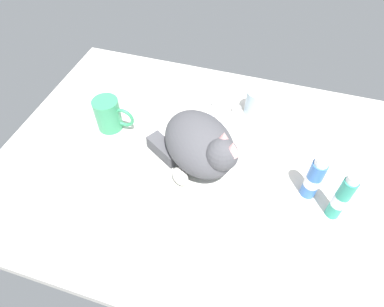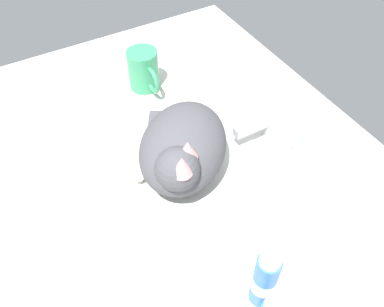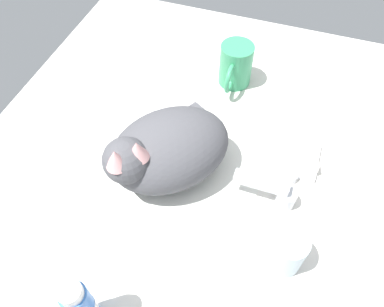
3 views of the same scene
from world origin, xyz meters
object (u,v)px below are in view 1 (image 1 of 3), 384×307
Objects in this scene: coffee_mug at (109,114)px; rinse_cup at (256,102)px; soap_bar at (188,93)px; mouthwash_bottle at (342,198)px; cat at (200,145)px; toothpaste_bottle at (314,178)px; faucet at (218,106)px.

rinse_cup is (39.66, 18.98, -0.94)cm from coffee_mug.
soap_bar is 0.48× the size of mouthwash_bottle.
cat is 3.97× the size of soap_bar.
rinse_cup is (10.44, 24.53, -3.37)cm from cat.
toothpaste_bottle is at bearing -32.69° from soap_bar.
soap_bar is at bearing 114.72° from cat.
cat is (0.56, -21.25, 4.83)cm from faucet.
rinse_cup reaches higher than soap_bar.
coffee_mug reaches higher than faucet.
coffee_mug is at bearing -151.29° from faucet.
rinse_cup is (11.00, 3.28, 1.46)cm from faucet.
soap_bar is (17.99, 18.85, -2.77)cm from coffee_mug.
rinse_cup is at bearing 25.57° from coffee_mug.
mouthwash_bottle is (35.60, -26.91, 4.63)cm from faucet.
cat is 1.89× the size of mouthwash_bottle.
mouthwash_bottle is (24.60, -30.19, 3.17)cm from rinse_cup.
cat is 28.91cm from toothpaste_bottle.
coffee_mug is (-28.66, -15.70, 2.40)cm from faucet.
faucet is at bearing -163.40° from rinse_cup.
faucet is at bearing 142.91° from mouthwash_bottle.
mouthwash_bottle is at bearing -35.06° from toothpaste_bottle.
coffee_mug is 0.87× the size of toothpaste_bottle.
mouthwash_bottle is (35.04, -5.67, -0.20)cm from cat.
rinse_cup is 0.52× the size of mouthwash_bottle.
coffee_mug is 43.98cm from rinse_cup.
coffee_mug is at bearing -154.43° from rinse_cup.
mouthwash_bottle is (64.26, -11.22, 2.23)cm from coffee_mug.
toothpaste_bottle reaches higher than rinse_cup.
mouthwash_bottle is (46.27, -30.07, 5.00)cm from soap_bar.
faucet is 1.03× the size of toothpaste_bottle.
soap_bar is at bearing 146.98° from mouthwash_bottle.
faucet is 21.79cm from cat.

